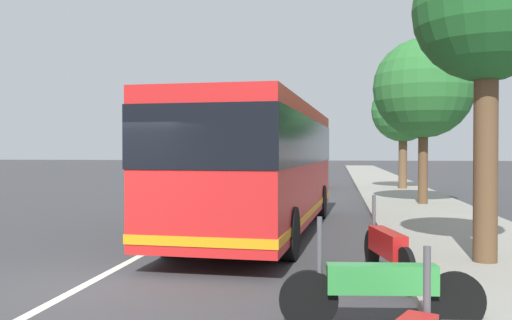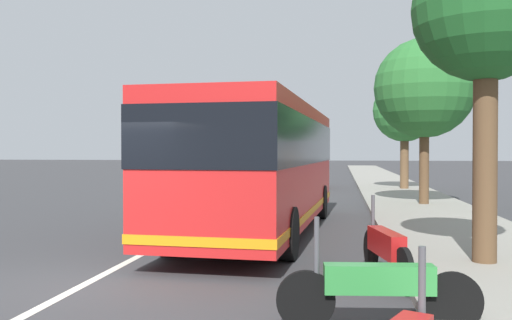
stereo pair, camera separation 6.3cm
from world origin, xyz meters
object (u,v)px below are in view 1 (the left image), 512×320
object	(u,v)px
roadside_tree_near_camera	(487,14)
roadside_tree_mid_block	(423,89)
motorcycle_mid_row	(381,288)
motorcycle_angled	(387,249)
car_side_street	(301,175)
roadside_tree_far_block	(403,111)
car_ahead_same_lane	(283,165)
coach_bus	(262,160)

from	to	relation	value
roadside_tree_near_camera	roadside_tree_mid_block	xyz separation A→B (m)	(10.53, -0.54, -0.09)
motorcycle_mid_row	roadside_tree_mid_block	xyz separation A→B (m)	(14.03, -2.56, 3.78)
motorcycle_angled	car_side_street	xyz separation A→B (m)	(21.96, 2.80, 0.20)
roadside_tree_near_camera	motorcycle_angled	bearing A→B (deg)	120.01
motorcycle_angled	roadside_tree_mid_block	distance (m)	12.34
roadside_tree_mid_block	roadside_tree_far_block	distance (m)	8.17
motorcycle_mid_row	roadside_tree_mid_block	bearing A→B (deg)	-106.57
motorcycle_mid_row	motorcycle_angled	distance (m)	2.52
car_ahead_same_lane	roadside_tree_near_camera	size ratio (longest dim) A/B	0.80
motorcycle_angled	roadside_tree_near_camera	distance (m)	4.35
coach_bus	motorcycle_angled	xyz separation A→B (m)	(-4.62, -2.63, -1.32)
car_side_street	coach_bus	bearing A→B (deg)	-179.31
car_ahead_same_lane	car_side_street	bearing A→B (deg)	12.21
roadside_tree_near_camera	roadside_tree_mid_block	size ratio (longest dim) A/B	0.94
roadside_tree_near_camera	car_ahead_same_lane	bearing A→B (deg)	10.15
motorcycle_angled	roadside_tree_far_block	world-z (taller)	roadside_tree_far_block
motorcycle_angled	roadside_tree_far_block	bearing A→B (deg)	-19.93
motorcycle_angled	roadside_tree_mid_block	size ratio (longest dim) A/B	0.38
motorcycle_mid_row	car_side_street	distance (m)	24.59
motorcycle_angled	roadside_tree_near_camera	bearing A→B (deg)	-72.67
car_side_street	car_ahead_same_lane	world-z (taller)	car_side_street
motorcycle_angled	car_ahead_same_lane	bearing A→B (deg)	-4.92
coach_bus	car_ahead_same_lane	bearing A→B (deg)	8.34
motorcycle_mid_row	motorcycle_angled	xyz separation A→B (m)	(2.50, -0.29, 0.01)
roadside_tree_near_camera	roadside_tree_far_block	world-z (taller)	roadside_tree_near_camera
motorcycle_mid_row	roadside_tree_far_block	size ratio (longest dim) A/B	0.41
motorcycle_angled	roadside_tree_far_block	size ratio (longest dim) A/B	0.41
roadside_tree_far_block	motorcycle_mid_row	bearing A→B (deg)	172.83
car_side_street	roadside_tree_mid_block	xyz separation A→B (m)	(-10.43, -5.07, 3.57)
coach_bus	motorcycle_angled	distance (m)	5.48
coach_bus	motorcycle_mid_row	size ratio (longest dim) A/B	4.44
motorcycle_mid_row	roadside_tree_mid_block	distance (m)	14.75
motorcycle_angled	car_side_street	distance (m)	22.14
roadside_tree_mid_block	roadside_tree_far_block	bearing A→B (deg)	-1.64
motorcycle_angled	car_side_street	bearing A→B (deg)	-5.41
coach_bus	car_side_street	bearing A→B (deg)	3.98
coach_bus	roadside_tree_mid_block	xyz separation A→B (m)	(6.90, -4.90, 2.46)
motorcycle_mid_row	car_side_street	bearing A→B (deg)	-90.37
motorcycle_mid_row	roadside_tree_near_camera	world-z (taller)	roadside_tree_near_camera
motorcycle_mid_row	roadside_tree_near_camera	size ratio (longest dim) A/B	0.41
car_side_street	motorcycle_angled	bearing A→B (deg)	-172.60
motorcycle_angled	roadside_tree_mid_block	bearing A→B (deg)	-23.82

